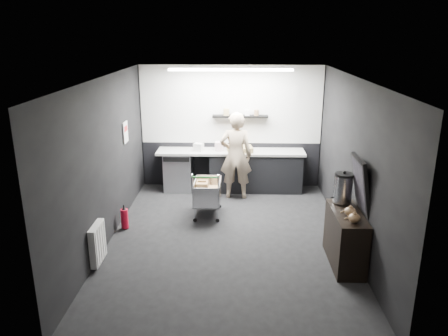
{
  "coord_description": "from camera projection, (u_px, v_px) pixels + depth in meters",
  "views": [
    {
      "loc": [
        0.13,
        -6.72,
        3.39
      ],
      "look_at": [
        -0.08,
        0.4,
        1.14
      ],
      "focal_mm": 35.0,
      "sensor_mm": 36.0,
      "label": 1
    }
  ],
  "objects": [
    {
      "name": "white_container",
      "position": [
        199.0,
        147.0,
        9.41
      ],
      "size": [
        0.23,
        0.21,
        0.17
      ],
      "primitive_type": "cube",
      "rotation": [
        0.0,
        0.0,
        -0.36
      ],
      "color": "silver",
      "rests_on": "prep_counter"
    },
    {
      "name": "floating_shelf",
      "position": [
        240.0,
        116.0,
        9.44
      ],
      "size": [
        1.2,
        0.22,
        0.04
      ],
      "primitive_type": "cube",
      "color": "black",
      "rests_on": "wall_back"
    },
    {
      "name": "wall_right",
      "position": [
        353.0,
        164.0,
        6.97
      ],
      "size": [
        0.0,
        5.5,
        5.5
      ],
      "primitive_type": "plane",
      "rotation": [
        1.57,
        0.0,
        -1.57
      ],
      "color": "black",
      "rests_on": "floor"
    },
    {
      "name": "shopping_cart",
      "position": [
        207.0,
        193.0,
        8.29
      ],
      "size": [
        0.51,
        0.84,
        0.92
      ],
      "color": "silver",
      "rests_on": "floor"
    },
    {
      "name": "kitchen_wall_panel",
      "position": [
        231.0,
        105.0,
        9.48
      ],
      "size": [
        3.95,
        0.02,
        1.7
      ],
      "primitive_type": "cube",
      "color": "silver",
      "rests_on": "wall_back"
    },
    {
      "name": "pink_tub",
      "position": [
        219.0,
        146.0,
        9.45
      ],
      "size": [
        0.19,
        0.19,
        0.19
      ],
      "primitive_type": "cylinder",
      "color": "silver",
      "rests_on": "prep_counter"
    },
    {
      "name": "prep_counter",
      "position": [
        237.0,
        170.0,
        9.6
      ],
      "size": [
        3.2,
        0.61,
        0.9
      ],
      "color": "black",
      "rests_on": "floor"
    },
    {
      "name": "poster",
      "position": [
        125.0,
        132.0,
        8.26
      ],
      "size": [
        0.02,
        0.3,
        0.4
      ],
      "primitive_type": "cube",
      "color": "silver",
      "rests_on": "wall_left"
    },
    {
      "name": "wall_clock",
      "position": [
        296.0,
        91.0,
        9.34
      ],
      "size": [
        0.2,
        0.03,
        0.2
      ],
      "primitive_type": "cylinder",
      "rotation": [
        1.57,
        0.0,
        0.0
      ],
      "color": "silver",
      "rests_on": "wall_back"
    },
    {
      "name": "dado_panel",
      "position": [
        231.0,
        164.0,
        9.88
      ],
      "size": [
        3.95,
        0.02,
        1.0
      ],
      "primitive_type": "cube",
      "color": "black",
      "rests_on": "wall_back"
    },
    {
      "name": "ceiling",
      "position": [
        229.0,
        78.0,
        6.62
      ],
      "size": [
        5.5,
        5.5,
        0.0
      ],
      "primitive_type": "plane",
      "rotation": [
        3.14,
        0.0,
        0.0
      ],
      "color": "white",
      "rests_on": "wall_back"
    },
    {
      "name": "sideboard",
      "position": [
        346.0,
        230.0,
        6.53
      ],
      "size": [
        0.47,
        1.11,
        1.67
      ],
      "color": "black",
      "rests_on": "floor"
    },
    {
      "name": "poster_red_band",
      "position": [
        125.0,
        129.0,
        8.24
      ],
      "size": [
        0.02,
        0.22,
        0.1
      ],
      "primitive_type": "cube",
      "color": "red",
      "rests_on": "poster"
    },
    {
      "name": "floor",
      "position": [
        228.0,
        239.0,
        7.43
      ],
      "size": [
        5.5,
        5.5,
        0.0
      ],
      "primitive_type": "plane",
      "color": "black",
      "rests_on": "ground"
    },
    {
      "name": "wall_front",
      "position": [
        223.0,
        242.0,
        4.4
      ],
      "size": [
        5.5,
        0.0,
        5.5
      ],
      "primitive_type": "plane",
      "rotation": [
        -1.57,
        0.0,
        0.0
      ],
      "color": "black",
      "rests_on": "floor"
    },
    {
      "name": "wall_left",
      "position": [
        105.0,
        162.0,
        7.08
      ],
      "size": [
        0.0,
        5.5,
        5.5
      ],
      "primitive_type": "plane",
      "rotation": [
        1.57,
        0.0,
        1.57
      ],
      "color": "black",
      "rests_on": "floor"
    },
    {
      "name": "ceiling_strip",
      "position": [
        231.0,
        70.0,
        8.39
      ],
      "size": [
        2.4,
        0.2,
        0.04
      ],
      "primitive_type": "cube",
      "color": "white",
      "rests_on": "ceiling"
    },
    {
      "name": "person",
      "position": [
        236.0,
        156.0,
        9.03
      ],
      "size": [
        0.67,
        0.45,
        1.83
      ],
      "primitive_type": "imported",
      "rotation": [
        0.0,
        0.0,
        3.13
      ],
      "color": "beige",
      "rests_on": "floor"
    },
    {
      "name": "radiator",
      "position": [
        97.0,
        243.0,
        6.52
      ],
      "size": [
        0.1,
        0.5,
        0.6
      ],
      "primitive_type": "cube",
      "color": "silver",
      "rests_on": "wall_left"
    },
    {
      "name": "fire_extinguisher",
      "position": [
        125.0,
        218.0,
        7.75
      ],
      "size": [
        0.13,
        0.13,
        0.44
      ],
      "color": "red",
      "rests_on": "floor"
    },
    {
      "name": "cardboard_box",
      "position": [
        240.0,
        149.0,
        9.4
      ],
      "size": [
        0.58,
        0.47,
        0.11
      ],
      "primitive_type": "cube",
      "rotation": [
        0.0,
        0.0,
        0.14
      ],
      "color": "olive",
      "rests_on": "prep_counter"
    },
    {
      "name": "wall_back",
      "position": [
        231.0,
        127.0,
        9.65
      ],
      "size": [
        5.5,
        0.0,
        5.5
      ],
      "primitive_type": "plane",
      "rotation": [
        1.57,
        0.0,
        0.0
      ],
      "color": "black",
      "rests_on": "floor"
    }
  ]
}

